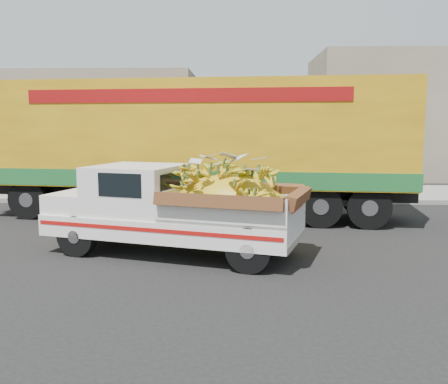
{
  "coord_description": "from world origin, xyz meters",
  "views": [
    {
      "loc": [
        3.11,
        -10.57,
        2.61
      ],
      "look_at": [
        2.83,
        -0.45,
        1.24
      ],
      "focal_mm": 40.0,
      "sensor_mm": 36.0,
      "label": 1
    }
  ],
  "objects": [
    {
      "name": "ground",
      "position": [
        0.0,
        0.0,
        0.0
      ],
      "size": [
        100.0,
        100.0,
        0.0
      ],
      "primitive_type": "plane",
      "color": "black",
      "rests_on": "ground"
    },
    {
      "name": "building_left",
      "position": [
        -8.0,
        13.92,
        2.5
      ],
      "size": [
        18.0,
        6.0,
        5.0
      ],
      "primitive_type": "cube",
      "color": "gray",
      "rests_on": "ground"
    },
    {
      "name": "pickup_truck",
      "position": [
        2.17,
        -0.78,
        0.96
      ],
      "size": [
        5.41,
        3.27,
        1.78
      ],
      "rotation": [
        0.0,
        0.0,
        -0.3
      ],
      "color": "black",
      "rests_on": "ground"
    },
    {
      "name": "sidewalk",
      "position": [
        0.0,
        8.02,
        0.07
      ],
      "size": [
        60.0,
        4.0,
        0.14
      ],
      "primitive_type": "cube",
      "color": "gray",
      "rests_on": "ground"
    },
    {
      "name": "semi_trailer",
      "position": [
        1.9,
        3.46,
        2.12
      ],
      "size": [
        12.04,
        3.92,
        3.8
      ],
      "rotation": [
        0.0,
        0.0,
        -0.12
      ],
      "color": "black",
      "rests_on": "ground"
    },
    {
      "name": "curb",
      "position": [
        0.0,
        5.92,
        0.07
      ],
      "size": [
        60.0,
        0.25,
        0.15
      ],
      "primitive_type": "cube",
      "color": "gray",
      "rests_on": "ground"
    }
  ]
}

